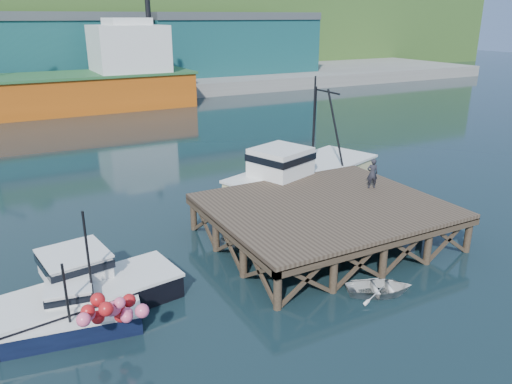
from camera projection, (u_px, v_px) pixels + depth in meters
ground at (233, 262)px, 24.86m from camera, size 300.00×300.00×0.00m
wharf at (327, 208)px, 26.52m from camera, size 12.00×10.00×2.62m
far_quay at (49, 84)px, 82.65m from camera, size 160.00×40.00×2.00m
warehouse_mid at (48, 51)px, 76.67m from camera, size 28.00×16.00×9.00m
warehouse_right at (225, 46)px, 90.07m from camera, size 30.00×16.00×9.00m
hillside at (24, 19)px, 104.23m from camera, size 220.00×50.00×22.00m
boat_navy at (71, 316)px, 19.23m from camera, size 5.47×3.27×3.27m
boat_black at (85, 289)px, 20.70m from camera, size 7.92×6.59×4.70m
trawler at (302, 173)px, 33.43m from camera, size 12.67×8.06×7.99m
dinghy at (380, 288)px, 21.90m from camera, size 3.52×3.08×0.61m
dockworker at (372, 173)px, 28.76m from camera, size 0.75×0.63×1.76m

